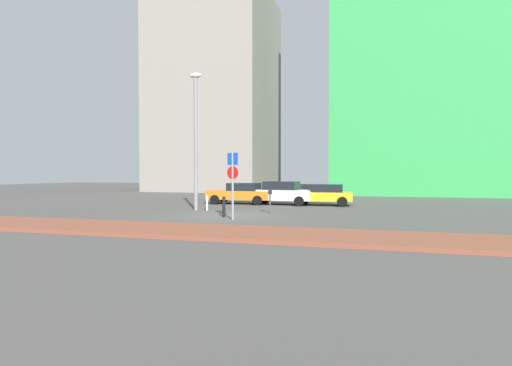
{
  "coord_description": "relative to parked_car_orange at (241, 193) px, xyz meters",
  "views": [
    {
      "loc": [
        6.89,
        -18.74,
        2.11
      ],
      "look_at": [
        0.41,
        4.0,
        1.54
      ],
      "focal_mm": 28.05,
      "sensor_mm": 36.0,
      "label": 1
    }
  ],
  "objects": [
    {
      "name": "traffic_bollard_mid",
      "position": [
        1.83,
        -8.24,
        -0.25
      ],
      "size": [
        0.15,
        0.15,
        1.0
      ],
      "primitive_type": "cylinder",
      "color": "black",
      "rests_on": "ground"
    },
    {
      "name": "sidewalk_brick",
      "position": [
        1.69,
        -13.34,
        -0.68
      ],
      "size": [
        40.0,
        3.08,
        0.14
      ],
      "primitive_type": "cube",
      "color": "brown",
      "rests_on": "ground"
    },
    {
      "name": "building_colorful_midrise",
      "position": [
        14.16,
        18.49,
        14.06
      ],
      "size": [
        18.65,
        13.35,
        29.62
      ],
      "primitive_type": "cube",
      "color": "green",
      "rests_on": "ground"
    },
    {
      "name": "building_under_construction",
      "position": [
        -10.01,
        20.88,
        11.4
      ],
      "size": [
        13.46,
        13.95,
        24.29
      ],
      "primitive_type": "cube",
      "color": "gray",
      "rests_on": "ground"
    },
    {
      "name": "parked_car_yellow",
      "position": [
        5.63,
        0.18,
        -0.01
      ],
      "size": [
        4.02,
        2.14,
        1.4
      ],
      "color": "gold",
      "rests_on": "ground"
    },
    {
      "name": "parked_car_orange",
      "position": [
        0.0,
        0.0,
        0.0
      ],
      "size": [
        4.45,
        2.06,
        1.45
      ],
      "color": "orange",
      "rests_on": "ground"
    },
    {
      "name": "parking_meter",
      "position": [
        3.51,
        -5.82,
        0.09
      ],
      "size": [
        0.18,
        0.14,
        1.29
      ],
      "color": "#4C4C51",
      "rests_on": "ground"
    },
    {
      "name": "ground_plane",
      "position": [
        1.69,
        -7.55,
        -0.75
      ],
      "size": [
        120.0,
        120.0,
        0.0
      ],
      "primitive_type": "plane",
      "color": "#4C4947"
    },
    {
      "name": "parked_car_white",
      "position": [
        2.85,
        0.08,
        0.06
      ],
      "size": [
        4.34,
        2.25,
        1.57
      ],
      "color": "white",
      "rests_on": "ground"
    },
    {
      "name": "traffic_bollard_near",
      "position": [
        -0.27,
        -5.36,
        -0.32
      ],
      "size": [
        0.12,
        0.12,
        0.87
      ],
      "primitive_type": "cylinder",
      "color": "#B7B7BC",
      "rests_on": "ground"
    },
    {
      "name": "street_lamp",
      "position": [
        -0.94,
        -5.38,
        3.79
      ],
      "size": [
        0.7,
        0.36,
        7.81
      ],
      "color": "gray",
      "rests_on": "ground"
    },
    {
      "name": "parking_sign_post",
      "position": [
        2.59,
        -9.15,
        1.18
      ],
      "size": [
        0.58,
        0.2,
        3.07
      ],
      "color": "gray",
      "rests_on": "ground"
    }
  ]
}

